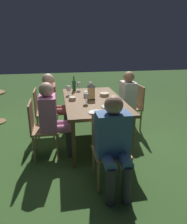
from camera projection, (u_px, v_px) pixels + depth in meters
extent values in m
plane|color=#385B28|center=(94.00, 139.00, 3.74)|extent=(16.00, 16.00, 0.00)
cube|color=brown|center=(94.00, 101.00, 3.50)|extent=(1.75, 0.97, 0.04)
cube|color=brown|center=(132.00, 140.00, 2.95)|extent=(0.05, 0.05, 0.71)
cube|color=brown|center=(106.00, 106.00, 4.44)|extent=(0.05, 0.05, 0.71)
cube|color=brown|center=(74.00, 145.00, 2.81)|extent=(0.05, 0.05, 0.71)
cube|color=brown|center=(67.00, 108.00, 4.30)|extent=(0.05, 0.05, 0.71)
cube|color=#9E7A51|center=(47.00, 112.00, 3.83)|extent=(0.42, 0.40, 0.03)
cube|color=#9E7A51|center=(36.00, 101.00, 3.72)|extent=(0.40, 0.03, 0.42)
cylinder|color=#9E7A51|center=(57.00, 119.00, 4.10)|extent=(0.03, 0.03, 0.42)
cylinder|color=#9E7A51|center=(57.00, 127.00, 3.76)|extent=(0.03, 0.03, 0.42)
cylinder|color=#9E7A51|center=(39.00, 121.00, 4.04)|extent=(0.03, 0.03, 0.42)
cylinder|color=#9E7A51|center=(38.00, 128.00, 3.71)|extent=(0.03, 0.03, 0.42)
cube|color=#9E4C47|center=(49.00, 98.00, 3.75)|extent=(0.38, 0.24, 0.50)
sphere|color=#D1A889|center=(48.00, 80.00, 3.64)|extent=(0.21, 0.21, 0.21)
cylinder|color=#9E4C47|center=(58.00, 109.00, 3.94)|extent=(0.13, 0.36, 0.13)
cylinder|color=#9E4C47|center=(58.00, 112.00, 3.77)|extent=(0.13, 0.36, 0.13)
cylinder|color=#333338|center=(67.00, 120.00, 4.04)|extent=(0.11, 0.11, 0.45)
cylinder|color=#333338|center=(67.00, 123.00, 3.87)|extent=(0.11, 0.11, 0.45)
cube|color=#9E7A51|center=(111.00, 152.00, 2.49)|extent=(0.40, 0.42, 0.03)
cube|color=#9E7A51|center=(107.00, 128.00, 2.59)|extent=(0.03, 0.40, 0.42)
cylinder|color=#9E7A51|center=(129.00, 174.00, 2.44)|extent=(0.03, 0.03, 0.42)
cylinder|color=#9E7A51|center=(99.00, 178.00, 2.38)|extent=(0.03, 0.03, 0.42)
cylinder|color=#9E7A51|center=(120.00, 159.00, 2.75)|extent=(0.03, 0.03, 0.42)
cylinder|color=#9E7A51|center=(94.00, 161.00, 2.69)|extent=(0.03, 0.03, 0.42)
cube|color=#426699|center=(113.00, 134.00, 2.35)|extent=(0.24, 0.38, 0.50)
sphere|color=tan|center=(114.00, 105.00, 2.23)|extent=(0.21, 0.21, 0.21)
cylinder|color=#426699|center=(123.00, 158.00, 2.31)|extent=(0.36, 0.13, 0.13)
cylinder|color=#426699|center=(107.00, 159.00, 2.28)|extent=(0.36, 0.13, 0.13)
cylinder|color=#333338|center=(127.00, 185.00, 2.24)|extent=(0.11, 0.11, 0.45)
cylinder|color=#333338|center=(110.00, 187.00, 2.21)|extent=(0.11, 0.11, 0.45)
cube|color=#9E7A51|center=(130.00, 108.00, 4.09)|extent=(0.42, 0.40, 0.03)
cube|color=#9E7A51|center=(140.00, 96.00, 4.05)|extent=(0.40, 0.02, 0.42)
cylinder|color=#9E7A51|center=(124.00, 122.00, 3.97)|extent=(0.03, 0.03, 0.42)
cylinder|color=#9E7A51|center=(119.00, 116.00, 4.31)|extent=(0.03, 0.03, 0.42)
cylinder|color=#9E7A51|center=(141.00, 121.00, 4.03)|extent=(0.03, 0.03, 0.42)
cylinder|color=#9E7A51|center=(134.00, 115.00, 4.36)|extent=(0.03, 0.03, 0.42)
cube|color=white|center=(128.00, 95.00, 4.00)|extent=(0.38, 0.24, 0.50)
sphere|color=#997051|center=(129.00, 77.00, 3.88)|extent=(0.21, 0.21, 0.21)
cylinder|color=white|center=(122.00, 108.00, 3.97)|extent=(0.13, 0.36, 0.13)
cylinder|color=white|center=(119.00, 105.00, 4.13)|extent=(0.13, 0.36, 0.13)
cylinder|color=#333338|center=(113.00, 120.00, 4.02)|extent=(0.11, 0.11, 0.45)
cylinder|color=#333338|center=(111.00, 117.00, 4.19)|extent=(0.11, 0.11, 0.45)
cube|color=#9E7A51|center=(45.00, 129.00, 3.10)|extent=(0.42, 0.40, 0.03)
cube|color=#9E7A51|center=(31.00, 116.00, 2.99)|extent=(0.40, 0.03, 0.42)
cylinder|color=#9E7A51|center=(58.00, 137.00, 3.37)|extent=(0.03, 0.03, 0.42)
cylinder|color=#9E7A51|center=(58.00, 148.00, 3.04)|extent=(0.03, 0.03, 0.42)
cylinder|color=#9E7A51|center=(36.00, 139.00, 3.31)|extent=(0.03, 0.03, 0.42)
cylinder|color=#9E7A51|center=(34.00, 150.00, 2.98)|extent=(0.03, 0.03, 0.42)
cube|color=#C675A3|center=(48.00, 113.00, 3.02)|extent=(0.38, 0.24, 0.50)
sphere|color=#D1A889|center=(46.00, 90.00, 2.91)|extent=(0.21, 0.21, 0.21)
cylinder|color=#C675A3|center=(59.00, 125.00, 3.21)|extent=(0.13, 0.36, 0.13)
cylinder|color=#C675A3|center=(59.00, 129.00, 3.04)|extent=(0.13, 0.36, 0.13)
cylinder|color=#333338|center=(70.00, 138.00, 3.31)|extent=(0.11, 0.11, 0.45)
cylinder|color=#333338|center=(70.00, 143.00, 3.14)|extent=(0.11, 0.11, 0.45)
cube|color=black|center=(91.00, 99.00, 3.50)|extent=(0.12, 0.12, 0.01)
cube|color=#F9D17A|center=(91.00, 93.00, 3.46)|extent=(0.11, 0.11, 0.20)
cone|color=black|center=(91.00, 85.00, 3.42)|extent=(0.15, 0.15, 0.05)
cylinder|color=#1E5B2D|center=(74.00, 86.00, 4.03)|extent=(0.07, 0.07, 0.20)
cylinder|color=#1E5B2D|center=(74.00, 79.00, 3.98)|extent=(0.03, 0.03, 0.09)
cylinder|color=silver|center=(79.00, 90.00, 4.10)|extent=(0.06, 0.06, 0.00)
cylinder|color=silver|center=(79.00, 88.00, 4.08)|extent=(0.01, 0.01, 0.08)
cylinder|color=silver|center=(79.00, 84.00, 4.06)|extent=(0.08, 0.08, 0.08)
cylinder|color=maroon|center=(79.00, 85.00, 4.07)|extent=(0.07, 0.07, 0.03)
cylinder|color=silver|center=(69.00, 95.00, 3.76)|extent=(0.06, 0.06, 0.00)
cylinder|color=silver|center=(69.00, 93.00, 3.75)|extent=(0.01, 0.01, 0.08)
cylinder|color=silver|center=(69.00, 88.00, 3.72)|extent=(0.08, 0.08, 0.08)
cylinder|color=maroon|center=(69.00, 90.00, 3.73)|extent=(0.07, 0.07, 0.03)
cylinder|color=silver|center=(90.00, 90.00, 4.10)|extent=(0.06, 0.06, 0.00)
cylinder|color=silver|center=(90.00, 88.00, 4.09)|extent=(0.01, 0.01, 0.08)
cylinder|color=silver|center=(90.00, 84.00, 4.06)|extent=(0.08, 0.08, 0.08)
cylinder|color=maroon|center=(90.00, 85.00, 4.07)|extent=(0.07, 0.07, 0.03)
cylinder|color=silver|center=(86.00, 103.00, 3.27)|extent=(0.06, 0.06, 0.00)
cylinder|color=silver|center=(86.00, 101.00, 3.25)|extent=(0.01, 0.01, 0.08)
cylinder|color=silver|center=(86.00, 96.00, 3.23)|extent=(0.08, 0.08, 0.08)
cylinder|color=maroon|center=(86.00, 97.00, 3.23)|extent=(0.07, 0.07, 0.03)
cylinder|color=silver|center=(110.00, 107.00, 3.09)|extent=(0.24, 0.24, 0.01)
cylinder|color=silver|center=(96.00, 112.00, 2.84)|extent=(0.22, 0.22, 0.01)
cylinder|color=#BCAD8E|center=(72.00, 99.00, 3.43)|extent=(0.12, 0.12, 0.06)
cylinder|color=#424C1E|center=(72.00, 98.00, 3.43)|extent=(0.10, 0.10, 0.02)
cylinder|color=#BCAD8E|center=(87.00, 93.00, 3.82)|extent=(0.12, 0.12, 0.05)
cylinder|color=tan|center=(87.00, 92.00, 3.82)|extent=(0.10, 0.10, 0.02)
cylinder|color=silver|center=(115.00, 100.00, 3.41)|extent=(0.12, 0.12, 0.04)
cylinder|color=#477533|center=(115.00, 99.00, 3.40)|extent=(0.10, 0.10, 0.01)
cylinder|color=#BCAD8E|center=(104.00, 95.00, 3.69)|extent=(0.17, 0.17, 0.06)
cylinder|color=beige|center=(104.00, 94.00, 3.68)|extent=(0.14, 0.14, 0.02)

